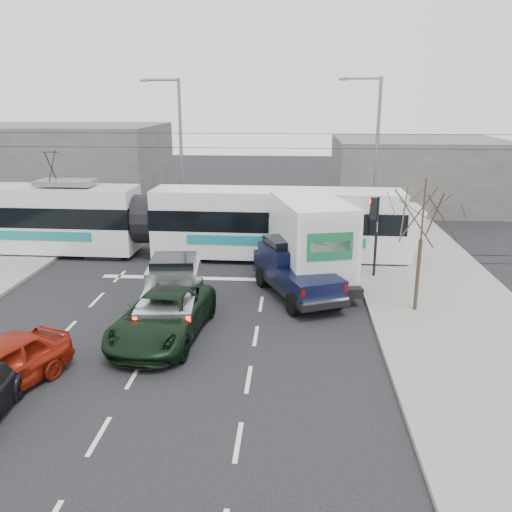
# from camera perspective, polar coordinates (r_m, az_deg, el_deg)

# --- Properties ---
(ground) EXTENTS (120.00, 120.00, 0.00)m
(ground) POSITION_cam_1_polar(r_m,az_deg,el_deg) (19.05, -5.18, -8.23)
(ground) COLOR black
(ground) RESTS_ON ground
(sidewalk_right) EXTENTS (6.00, 60.00, 0.15)m
(sidewalk_right) POSITION_cam_1_polar(r_m,az_deg,el_deg) (19.76, 21.84, -8.24)
(sidewalk_right) COLOR gray
(sidewalk_right) RESTS_ON ground
(rails) EXTENTS (60.00, 1.60, 0.03)m
(rails) POSITION_cam_1_polar(r_m,az_deg,el_deg) (28.37, -2.03, 0.19)
(rails) COLOR #33302D
(rails) RESTS_ON ground
(building_left) EXTENTS (14.00, 10.00, 6.00)m
(building_left) POSITION_cam_1_polar(r_m,az_deg,el_deg) (42.87, -19.49, 8.87)
(building_left) COLOR slate
(building_left) RESTS_ON ground
(building_right) EXTENTS (12.00, 10.00, 5.00)m
(building_right) POSITION_cam_1_polar(r_m,az_deg,el_deg) (42.43, 16.54, 8.38)
(building_right) COLOR slate
(building_right) RESTS_ON ground
(bare_tree) EXTENTS (2.40, 2.40, 5.00)m
(bare_tree) POSITION_cam_1_polar(r_m,az_deg,el_deg) (20.56, 17.17, 4.09)
(bare_tree) COLOR #47382B
(bare_tree) RESTS_ON ground
(traffic_signal) EXTENTS (0.44, 0.44, 3.60)m
(traffic_signal) POSITION_cam_1_polar(r_m,az_deg,el_deg) (24.41, 12.34, 3.76)
(traffic_signal) COLOR black
(traffic_signal) RESTS_ON ground
(street_lamp_near) EXTENTS (2.38, 0.25, 9.00)m
(street_lamp_near) POSITION_cam_1_polar(r_m,az_deg,el_deg) (31.52, 12.26, 10.92)
(street_lamp_near) COLOR slate
(street_lamp_near) RESTS_ON ground
(street_lamp_far) EXTENTS (2.38, 0.25, 9.00)m
(street_lamp_far) POSITION_cam_1_polar(r_m,az_deg,el_deg) (33.96, -8.22, 11.48)
(street_lamp_far) COLOR slate
(street_lamp_far) RESTS_ON ground
(catenary) EXTENTS (60.00, 0.20, 7.00)m
(catenary) POSITION_cam_1_polar(r_m,az_deg,el_deg) (27.54, -2.11, 7.95)
(catenary) COLOR black
(catenary) RESTS_ON ground
(tram) EXTENTS (25.87, 3.10, 5.27)m
(tram) POSITION_cam_1_polar(r_m,az_deg,el_deg) (28.29, -11.65, 3.71)
(tram) COLOR silver
(tram) RESTS_ON ground
(silver_pickup) EXTENTS (2.49, 5.83, 2.06)m
(silver_pickup) POSITION_cam_1_polar(r_m,az_deg,el_deg) (20.51, -8.78, -3.45)
(silver_pickup) COLOR black
(silver_pickup) RESTS_ON ground
(box_truck) EXTENTS (4.39, 7.97, 3.78)m
(box_truck) POSITION_cam_1_polar(r_m,az_deg,el_deg) (23.95, 5.38, 1.68)
(box_truck) COLOR black
(box_truck) RESTS_ON ground
(navy_pickup) EXTENTS (3.94, 5.72, 2.27)m
(navy_pickup) POSITION_cam_1_polar(r_m,az_deg,el_deg) (22.37, 4.03, -1.34)
(navy_pickup) COLOR black
(navy_pickup) RESTS_ON ground
(green_car) EXTENTS (3.09, 5.80, 1.55)m
(green_car) POSITION_cam_1_polar(r_m,az_deg,el_deg) (18.73, -9.77, -6.28)
(green_car) COLOR black
(green_car) RESTS_ON ground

